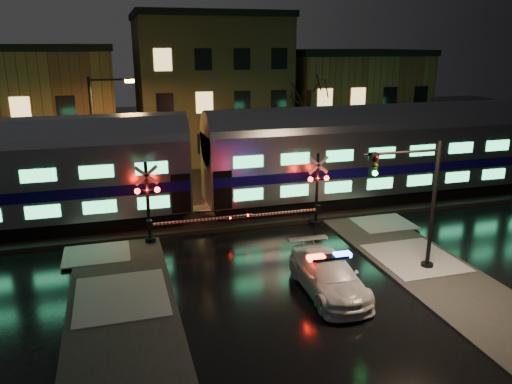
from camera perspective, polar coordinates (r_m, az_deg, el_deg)
ground at (r=24.05m, az=0.44°, el=-6.78°), size 120.00×120.00×0.00m
ballast at (r=28.51m, az=-2.42°, el=-2.71°), size 90.00×4.20×0.24m
sidewalk_left at (r=17.88m, az=-14.83°, el=-16.07°), size 4.00×20.00×0.12m
sidewalk_right at (r=21.99m, az=21.96°, el=-10.26°), size 4.00×20.00×0.12m
building_left at (r=43.96m, az=-25.05°, el=8.50°), size 14.00×10.00×9.00m
building_mid at (r=44.59m, az=-5.44°, el=11.67°), size 12.00×11.00×11.50m
building_right at (r=48.41m, az=10.26°, el=10.09°), size 12.00×10.00×8.50m
train at (r=27.19m, az=-6.83°, el=3.40°), size 51.00×3.12×5.92m
police_car at (r=20.23m, az=8.27°, el=-9.38°), size 2.20×5.14×1.64m
crossing_signal_right at (r=26.62m, az=6.30°, el=-0.68°), size 5.73×0.65×4.05m
crossing_signal_left at (r=24.79m, az=-11.37°, el=-2.12°), size 5.89×0.66×4.17m
traffic_light at (r=21.88m, az=17.76°, el=-1.47°), size 3.72×0.68×5.75m
streetlight at (r=30.59m, az=-17.55°, el=6.31°), size 2.60×0.27×7.76m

